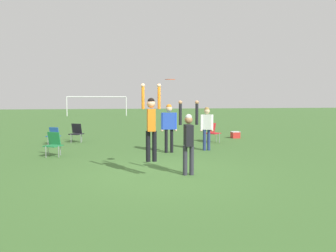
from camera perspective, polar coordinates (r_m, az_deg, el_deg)
The scene contains 12 objects.
ground_plane at distance 8.93m, azimuth -1.04°, elevation -8.43°, with size 120.00×120.00×0.00m, color #3D662D.
person_jumping at distance 8.54m, azimuth -2.95°, elevation 0.91°, with size 0.52×0.38×2.04m.
person_defending at distance 8.72m, azimuth 3.59°, elevation -1.78°, with size 0.55×0.41×2.00m.
frisbee at distance 8.77m, azimuth 0.37°, elevation 8.12°, with size 0.27×0.27×0.03m.
camping_chair_0 at distance 12.36m, azimuth -19.31°, elevation -2.74°, with size 0.68×0.75×0.86m.
camping_chair_1 at distance 15.53m, azimuth -19.29°, elevation -1.38°, with size 0.64×0.70×0.76m.
camping_chair_2 at distance 15.50m, azimuth 7.77°, elevation -0.90°, with size 0.74×0.82×0.89m.
camping_chair_3 at distance 16.04m, azimuth -15.65°, elevation -0.96°, with size 0.72×0.79×0.87m.
person_spectator_near at distance 12.35m, azimuth 0.17°, elevation 0.52°, with size 0.63×0.28×1.84m.
person_spectator_far at distance 12.99m, azimuth 6.77°, elevation 0.27°, with size 0.55×0.37×1.72m.
cooler_box at distance 17.44m, azimuth 11.65°, elevation -1.51°, with size 0.41×0.40×0.34m.
soccer_goal at distance 40.35m, azimuth -12.28°, elevation 4.35°, with size 7.10×0.10×2.35m.
Camera 1 is at (-1.38, -8.59, 2.03)m, focal length 35.00 mm.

